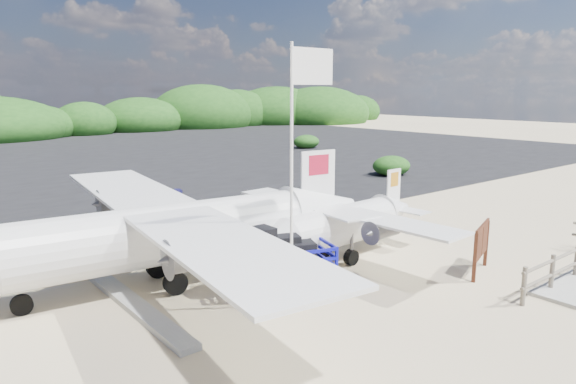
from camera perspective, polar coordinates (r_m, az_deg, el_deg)
name	(u,v)px	position (r m, az deg, el deg)	size (l,w,h in m)	color
ground	(299,277)	(14.81, 1.18, -9.38)	(160.00, 160.00, 0.00)	beige
asphalt_apron	(35,163)	(41.89, -26.33, 2.89)	(90.00, 50.00, 0.04)	#B2B2B2
fence	(575,278)	(16.79, 29.23, -8.34)	(6.40, 2.00, 1.10)	#B2B2B2
baggage_cart	(283,287)	(14.04, -0.51, -10.56)	(2.81, 1.60, 1.40)	#0B0CAC
flagpole	(291,306)	(12.94, 0.38, -12.52)	(1.26, 0.52, 6.28)	white
signboard	(479,273)	(16.05, 20.47, -8.46)	(1.83, 0.17, 1.51)	#4C2515
crew_a	(147,230)	(16.98, -15.39, -4.14)	(0.61, 0.40, 1.66)	#171652
crew_b	(177,217)	(17.91, -12.26, -2.70)	(0.96, 0.74, 1.97)	#171652
crew_c	(319,205)	(19.63, 3.41, -1.47)	(1.06, 0.44, 1.81)	#171652
aircraft_large	(204,153)	(44.45, -9.29, 4.31)	(14.32, 14.32, 4.30)	#B2B2B2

